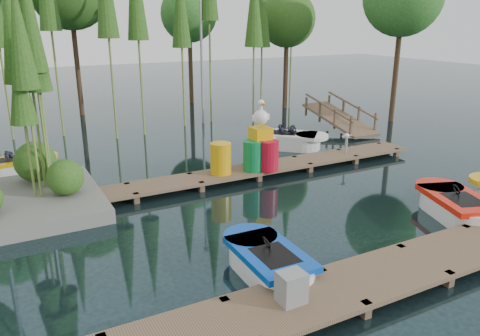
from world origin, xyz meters
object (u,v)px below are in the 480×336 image
boat_red (456,207)px  boat_blue (268,263)px  drum_cluster (262,149)px  yellow_barrel (221,158)px  utility_cabinet (291,288)px  boat_yellow_far (18,166)px

boat_red → boat_blue: bearing=-159.0°
boat_red → drum_cluster: 6.01m
yellow_barrel → drum_cluster: drum_cluster is taller
utility_cabinet → yellow_barrel: bearing=73.8°
boat_yellow_far → utility_cabinet: 11.70m
utility_cabinet → drum_cluster: size_ratio=0.25×
utility_cabinet → drum_cluster: 7.68m
boat_blue → yellow_barrel: size_ratio=2.65×
yellow_barrel → drum_cluster: size_ratio=0.44×
utility_cabinet → drum_cluster: (3.47, 6.84, 0.39)m
boat_red → drum_cluster: size_ratio=1.34×
boat_yellow_far → yellow_barrel: (5.67, -4.12, 0.54)m
drum_cluster → boat_blue: bearing=-119.5°
boat_yellow_far → utility_cabinet: boat_yellow_far is taller
utility_cabinet → drum_cluster: drum_cluster is taller
boat_blue → boat_red: 5.94m
boat_yellow_far → drum_cluster: drum_cluster is taller
boat_red → utility_cabinet: utility_cabinet is taller
boat_yellow_far → utility_cabinet: size_ratio=4.46×
boat_red → drum_cluster: drum_cluster is taller
boat_blue → utility_cabinet: (-0.41, -1.44, 0.33)m
boat_red → boat_yellow_far: (-9.98, 9.51, -0.01)m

